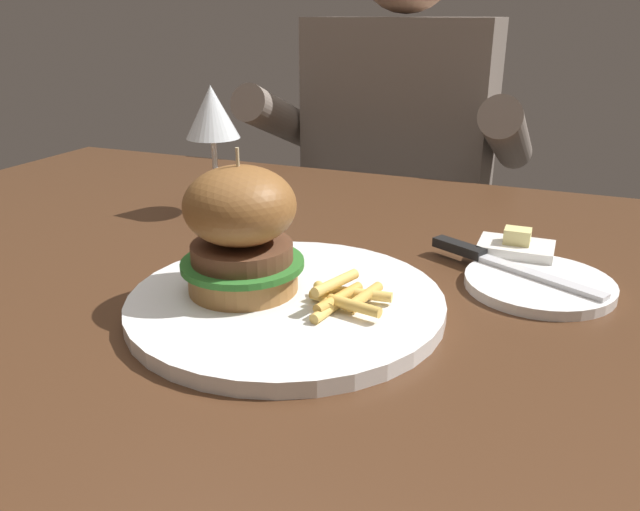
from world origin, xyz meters
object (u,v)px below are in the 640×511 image
(burger_sandwich, at_px, (241,230))
(bread_plate, at_px, (539,284))
(table_knife, at_px, (496,261))
(butter_dish, at_px, (516,251))
(diner_person, at_px, (396,224))
(wine_glass, at_px, (212,118))
(main_plate, at_px, (286,303))

(burger_sandwich, height_order, bread_plate, burger_sandwich)
(table_knife, height_order, butter_dish, butter_dish)
(bread_plate, distance_m, butter_dish, 0.07)
(butter_dish, bearing_deg, burger_sandwich, -137.19)
(table_knife, relative_size, diner_person, 0.15)
(wine_glass, distance_m, butter_dish, 0.40)
(bread_plate, bearing_deg, diner_person, 115.87)
(table_knife, bearing_deg, butter_dish, 71.66)
(table_knife, distance_m, butter_dish, 0.05)
(table_knife, bearing_deg, diner_person, 113.44)
(butter_dish, bearing_deg, wine_glass, 174.56)
(diner_person, bearing_deg, burger_sandwich, -84.72)
(burger_sandwich, distance_m, wine_glass, 0.30)
(wine_glass, xyz_separation_m, butter_dish, (0.39, -0.04, -0.11))
(burger_sandwich, relative_size, table_knife, 0.73)
(bread_plate, distance_m, diner_person, 0.75)
(bread_plate, xyz_separation_m, butter_dish, (-0.03, 0.07, 0.01))
(diner_person, bearing_deg, butter_dish, -63.90)
(butter_dish, bearing_deg, main_plate, -131.35)
(butter_dish, bearing_deg, diner_person, 116.10)
(wine_glass, xyz_separation_m, bread_plate, (0.42, -0.10, -0.12))
(main_plate, distance_m, diner_person, 0.82)
(burger_sandwich, bearing_deg, diner_person, 95.28)
(table_knife, bearing_deg, bread_plate, -27.11)
(burger_sandwich, height_order, wine_glass, wine_glass)
(bread_plate, height_order, diner_person, diner_person)
(burger_sandwich, relative_size, diner_person, 0.11)
(butter_dish, bearing_deg, bread_plate, -66.18)
(main_plate, distance_m, bread_plate, 0.24)
(main_plate, bearing_deg, burger_sandwich, -177.82)
(main_plate, bearing_deg, table_knife, 44.05)
(table_knife, bearing_deg, burger_sandwich, -142.16)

